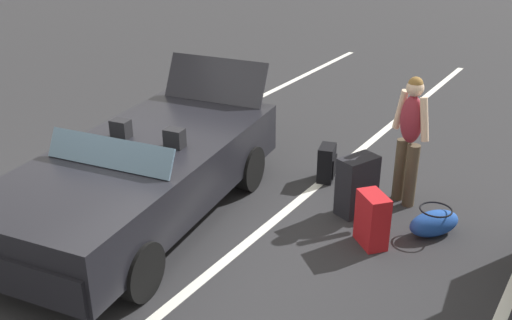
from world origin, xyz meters
The scene contains 9 objects.
ground_plane centered at (0.00, 0.00, 0.00)m, with size 80.00×80.00×0.00m, color #28282B.
lot_line_near centered at (0.00, -1.36, 0.00)m, with size 18.00×0.12×0.01m, color silver.
lot_line_mid centered at (0.00, 1.34, 0.00)m, with size 18.00×0.12×0.01m, color silver.
convertible_car centered at (0.20, 0.03, 0.59)m, with size 4.40×2.38×1.51m.
suitcase_large_black centered at (-1.56, 2.06, 0.37)m, with size 0.55×0.44×0.74m.
suitcase_medium_bright centered at (-0.98, 2.51, 0.31)m, with size 0.44×0.46×0.62m.
suitcase_small_carryon centered at (-2.18, 1.35, 0.25)m, with size 0.38×0.30×0.50m.
duffel_bag centered at (-1.55, 3.04, 0.16)m, with size 0.70×0.61×0.34m.
traveler_person centered at (-2.14, 2.46, 0.93)m, with size 0.36×0.57×1.65m.
Camera 1 is at (4.50, 4.51, 3.59)m, focal length 41.49 mm.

